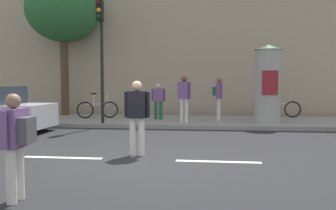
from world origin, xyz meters
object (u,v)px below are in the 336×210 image
object	(u,v)px
street_tree	(63,11)
pedestrian_with_bag	(219,94)
pedestrian_in_light_jacket	(158,99)
pedestrian_in_dark_shirt	(137,111)
traffic_light	(101,42)
poster_column	(268,83)
pedestrian_tallest	(184,95)
pedestrian_near_pole	(16,138)
bicycle_leaning	(98,109)
bicycle_upright	(280,109)

from	to	relation	value
street_tree	pedestrian_with_bag	size ratio (longest dim) A/B	3.58
pedestrian_in_light_jacket	pedestrian_with_bag	xyz separation A→B (m)	(2.49, -0.23, 0.21)
street_tree	pedestrian_with_bag	world-z (taller)	street_tree
pedestrian_in_dark_shirt	pedestrian_in_light_jacket	xyz separation A→B (m)	(-0.45, 6.49, -0.01)
traffic_light	street_tree	bearing A→B (deg)	131.56
poster_column	pedestrian_tallest	distance (m)	3.23
traffic_light	street_tree	xyz separation A→B (m)	(-2.78, 3.14, 1.84)
poster_column	pedestrian_near_pole	size ratio (longest dim) A/B	1.97
bicycle_leaning	traffic_light	bearing A→B (deg)	-67.50
poster_column	pedestrian_in_dark_shirt	xyz separation A→B (m)	(-3.90, -5.81, -0.64)
bicycle_leaning	pedestrian_tallest	bearing A→B (deg)	-17.40
poster_column	street_tree	bearing A→B (deg)	166.83
traffic_light	pedestrian_tallest	size ratio (longest dim) A/B	2.52
poster_column	bicycle_leaning	xyz separation A→B (m)	(-7.03, 0.86, -1.12)
poster_column	pedestrian_tallest	size ratio (longest dim) A/B	1.66
poster_column	bicycle_upright	distance (m)	2.56
poster_column	pedestrian_in_light_jacket	world-z (taller)	poster_column
street_tree	bicycle_upright	xyz separation A→B (m)	(9.95, -0.01, -4.49)
poster_column	pedestrian_in_light_jacket	distance (m)	4.44
pedestrian_in_dark_shirt	bicycle_leaning	size ratio (longest dim) A/B	1.00
pedestrian_near_pole	street_tree	bearing A→B (deg)	110.13
pedestrian_tallest	bicycle_upright	world-z (taller)	pedestrian_tallest
traffic_light	bicycle_leaning	size ratio (longest dim) A/B	2.66
pedestrian_in_light_jacket	pedestrian_tallest	bearing A→B (deg)	-41.66
poster_column	pedestrian_in_dark_shirt	world-z (taller)	poster_column
pedestrian_in_dark_shirt	bicycle_upright	bearing A→B (deg)	58.66
pedestrian_in_dark_shirt	pedestrian_with_bag	distance (m)	6.59
street_tree	pedestrian_in_dark_shirt	bearing A→B (deg)	-57.04
pedestrian_in_light_jacket	bicycle_upright	world-z (taller)	pedestrian_in_light_jacket
poster_column	pedestrian_in_dark_shirt	distance (m)	7.02
pedestrian_near_pole	pedestrian_with_bag	size ratio (longest dim) A/B	0.85
street_tree	pedestrian_tallest	size ratio (longest dim) A/B	3.55
poster_column	pedestrian_tallest	xyz separation A→B (m)	(-3.18, -0.34, -0.45)
pedestrian_tallest	bicycle_leaning	bearing A→B (deg)	162.60
pedestrian_tallest	traffic_light	bearing A→B (deg)	-167.46
pedestrian_in_dark_shirt	bicycle_upright	distance (m)	9.27
pedestrian_in_dark_shirt	pedestrian_in_light_jacket	world-z (taller)	pedestrian_in_dark_shirt
traffic_light	pedestrian_in_dark_shirt	bearing A→B (deg)	-63.79
pedestrian_tallest	pedestrian_with_bag	bearing A→B (deg)	30.79
traffic_light	poster_column	distance (m)	6.52
street_tree	bicycle_upright	world-z (taller)	street_tree
street_tree	pedestrian_in_dark_shirt	size ratio (longest dim) A/B	3.73
pedestrian_tallest	bicycle_leaning	xyz separation A→B (m)	(-3.85, 1.21, -0.67)
street_tree	pedestrian_near_pole	bearing A→B (deg)	-69.87
bicycle_leaning	bicycle_upright	distance (m)	8.05
traffic_light	pedestrian_with_bag	xyz separation A→B (m)	(4.40, 1.48, -1.97)
pedestrian_near_pole	bicycle_leaning	xyz separation A→B (m)	(-2.09, 9.91, -0.35)
pedestrian_in_light_jacket	bicycle_leaning	xyz separation A→B (m)	(-2.69, 0.18, -0.47)
pedestrian_tallest	pedestrian_with_bag	world-z (taller)	pedestrian_tallest
pedestrian_in_dark_shirt	bicycle_upright	world-z (taller)	pedestrian_in_dark_shirt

